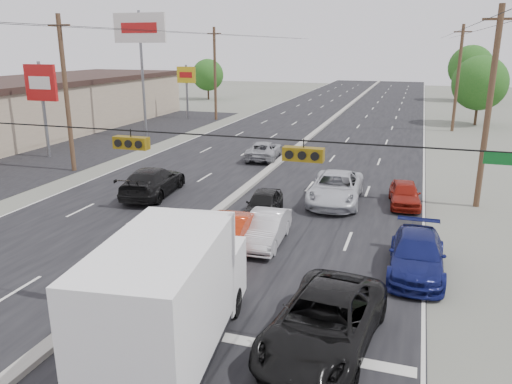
% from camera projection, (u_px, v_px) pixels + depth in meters
% --- Properties ---
extents(ground, '(200.00, 200.00, 0.00)m').
position_uv_depth(ground, '(103.00, 306.00, 16.16)').
color(ground, '#606356').
rests_on(ground, ground).
extents(road_surface, '(20.00, 160.00, 0.02)m').
position_uv_depth(road_surface, '(305.00, 142.00, 43.52)').
color(road_surface, black).
rests_on(road_surface, ground).
extents(center_median, '(0.50, 160.00, 0.20)m').
position_uv_depth(center_median, '(305.00, 141.00, 43.49)').
color(center_median, gray).
rests_on(center_median, ground).
extents(strip_mall, '(12.00, 42.00, 4.60)m').
position_uv_depth(strip_mall, '(18.00, 111.00, 46.01)').
color(strip_mall, tan).
rests_on(strip_mall, ground).
extents(parking_lot, '(10.00, 42.00, 0.02)m').
position_uv_depth(parking_lot, '(104.00, 141.00, 43.99)').
color(parking_lot, black).
rests_on(parking_lot, ground).
extents(utility_pole_left_b, '(1.60, 0.30, 10.00)m').
position_uv_depth(utility_pole_left_b, '(66.00, 94.00, 32.09)').
color(utility_pole_left_b, '#422D1E').
rests_on(utility_pole_left_b, ground).
extents(utility_pole_left_c, '(1.60, 0.30, 10.00)m').
position_uv_depth(utility_pole_left_c, '(215.00, 73.00, 54.90)').
color(utility_pole_left_c, '#422D1E').
rests_on(utility_pole_left_c, ground).
extents(utility_pole_right_b, '(1.60, 0.30, 10.00)m').
position_uv_depth(utility_pole_right_b, '(489.00, 108.00, 24.69)').
color(utility_pole_right_b, '#422D1E').
rests_on(utility_pole_right_b, ground).
extents(utility_pole_right_c, '(1.60, 0.30, 10.00)m').
position_uv_depth(utility_pole_right_c, '(458.00, 78.00, 47.50)').
color(utility_pole_right_c, '#422D1E').
rests_on(utility_pole_right_c, ground).
extents(traffic_signals, '(25.00, 0.30, 0.54)m').
position_uv_depth(traffic_signals, '(128.00, 141.00, 14.19)').
color(traffic_signals, black).
rests_on(traffic_signals, ground).
extents(pole_sign_mid, '(2.60, 0.25, 7.00)m').
position_uv_depth(pole_sign_mid, '(41.00, 88.00, 36.16)').
color(pole_sign_mid, slate).
rests_on(pole_sign_mid, ground).
extents(pole_sign_billboard, '(5.00, 0.25, 11.00)m').
position_uv_depth(pole_sign_billboard, '(140.00, 36.00, 43.48)').
color(pole_sign_billboard, slate).
rests_on(pole_sign_billboard, ground).
extents(pole_sign_far, '(2.20, 0.25, 6.00)m').
position_uv_depth(pole_sign_far, '(186.00, 79.00, 56.13)').
color(pole_sign_far, slate).
rests_on(pole_sign_far, ground).
extents(tree_left_far, '(4.80, 4.80, 6.12)m').
position_uv_depth(tree_left_far, '(208.00, 75.00, 76.35)').
color(tree_left_far, '#382619').
rests_on(tree_left_far, ground).
extents(tree_right_mid, '(5.60, 5.60, 7.14)m').
position_uv_depth(tree_right_mid, '(480.00, 83.00, 51.54)').
color(tree_right_mid, '#382619').
rests_on(tree_right_mid, ground).
extents(tree_right_far, '(6.40, 6.40, 8.16)m').
position_uv_depth(tree_right_far, '(471.00, 67.00, 73.87)').
color(tree_right_far, '#382619').
rests_on(tree_right_far, ground).
extents(box_truck, '(3.38, 7.41, 3.63)m').
position_uv_depth(box_truck, '(171.00, 297.00, 12.89)').
color(box_truck, black).
rests_on(box_truck, ground).
extents(tan_sedan, '(2.53, 5.45, 1.54)m').
position_uv_depth(tan_sedan, '(154.00, 332.00, 13.28)').
color(tan_sedan, brown).
rests_on(tan_sedan, ground).
extents(red_sedan, '(1.70, 4.48, 1.46)m').
position_uv_depth(red_sedan, '(228.00, 236.00, 20.10)').
color(red_sedan, '#A3230A').
rests_on(red_sedan, ground).
extents(black_suv, '(3.22, 5.92, 1.58)m').
position_uv_depth(black_suv, '(324.00, 323.00, 13.69)').
color(black_suv, black).
rests_on(black_suv, ground).
extents(queue_car_a, '(1.92, 3.97, 1.31)m').
position_uv_depth(queue_car_a, '(264.00, 204.00, 24.32)').
color(queue_car_a, black).
rests_on(queue_car_a, ground).
extents(queue_car_b, '(1.60, 4.13, 1.34)m').
position_uv_depth(queue_car_b, '(266.00, 229.00, 21.01)').
color(queue_car_b, '#B8B8BB').
rests_on(queue_car_b, ground).
extents(queue_car_c, '(2.83, 5.75, 1.57)m').
position_uv_depth(queue_car_c, '(336.00, 188.00, 26.55)').
color(queue_car_c, silver).
rests_on(queue_car_c, ground).
extents(queue_car_d, '(1.98, 4.84, 1.40)m').
position_uv_depth(queue_car_d, '(417.00, 255.00, 18.32)').
color(queue_car_d, '#111755').
rests_on(queue_car_d, ground).
extents(queue_car_e, '(1.88, 3.89, 1.28)m').
position_uv_depth(queue_car_e, '(405.00, 194.00, 26.06)').
color(queue_car_e, maroon).
rests_on(queue_car_e, ground).
extents(oncoming_near, '(2.79, 5.68, 1.59)m').
position_uv_depth(oncoming_near, '(153.00, 182.00, 27.81)').
color(oncoming_near, black).
rests_on(oncoming_near, ground).
extents(oncoming_far, '(2.71, 4.94, 1.31)m').
position_uv_depth(oncoming_far, '(264.00, 150.00, 36.75)').
color(oncoming_far, '#95989C').
rests_on(oncoming_far, ground).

